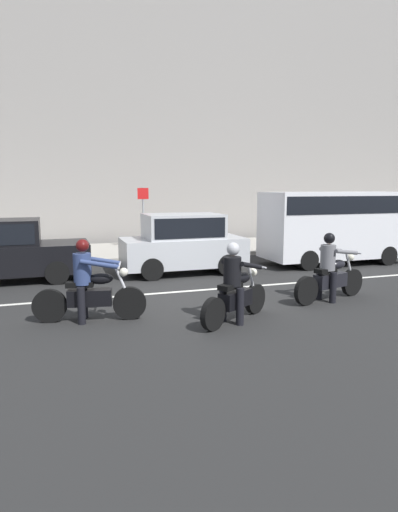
# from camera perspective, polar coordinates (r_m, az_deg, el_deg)

# --- Properties ---
(ground_plane) EXTENTS (80.00, 80.00, 0.00)m
(ground_plane) POSITION_cam_1_polar(r_m,az_deg,el_deg) (10.34, 0.24, -5.65)
(ground_plane) COLOR #242424
(sidewalk_slab) EXTENTS (40.00, 4.40, 0.14)m
(sidewalk_slab) POSITION_cam_1_polar(r_m,az_deg,el_deg) (17.96, -7.90, 0.72)
(sidewalk_slab) COLOR #A8A399
(sidewalk_slab) RESTS_ON ground_plane
(building_facade) EXTENTS (40.00, 1.40, 13.46)m
(building_facade) POSITION_cam_1_polar(r_m,az_deg,el_deg) (21.53, -10.05, 19.83)
(building_facade) COLOR gray
(building_facade) RESTS_ON ground_plane
(lane_marking_stripe) EXTENTS (18.00, 0.14, 0.01)m
(lane_marking_stripe) POSITION_cam_1_polar(r_m,az_deg,el_deg) (11.15, -1.72, -4.56)
(lane_marking_stripe) COLOR silver
(lane_marking_stripe) RESTS_ON ground_plane
(motorcycle_with_rider_black_leather) EXTENTS (1.80, 1.21, 1.57)m
(motorcycle_with_rider_black_leather) POSITION_cam_1_polar(r_m,az_deg,el_deg) (8.58, 4.69, -4.29)
(motorcycle_with_rider_black_leather) COLOR black
(motorcycle_with_rider_black_leather) RESTS_ON ground_plane
(motorcycle_with_rider_gray) EXTENTS (2.19, 0.87, 1.58)m
(motorcycle_with_rider_gray) POSITION_cam_1_polar(r_m,az_deg,el_deg) (10.60, 16.60, -2.10)
(motorcycle_with_rider_gray) COLOR black
(motorcycle_with_rider_gray) RESTS_ON ground_plane
(motorcycle_with_rider_denim_blue) EXTENTS (2.17, 0.77, 1.62)m
(motorcycle_with_rider_denim_blue) POSITION_cam_1_polar(r_m,az_deg,el_deg) (8.85, -14.05, -4.02)
(motorcycle_with_rider_denim_blue) COLOR black
(motorcycle_with_rider_denim_blue) RESTS_ON ground_plane
(parked_hatchback_silver) EXTENTS (3.67, 1.76, 1.80)m
(parked_hatchback_silver) POSITION_cam_1_polar(r_m,az_deg,el_deg) (13.35, -2.08, 1.72)
(parked_hatchback_silver) COLOR #B2B5BA
(parked_hatchback_silver) RESTS_ON ground_plane
(parked_van_white) EXTENTS (4.93, 1.96, 2.43)m
(parked_van_white) POSITION_cam_1_polar(r_m,az_deg,el_deg) (15.71, 17.13, 4.17)
(parked_van_white) COLOR silver
(parked_van_white) RESTS_ON ground_plane
(street_sign_post) EXTENTS (0.44, 0.08, 2.45)m
(street_sign_post) POSITION_cam_1_polar(r_m,az_deg,el_deg) (17.87, -7.22, 5.73)
(street_sign_post) COLOR gray
(street_sign_post) RESTS_ON sidewalk_slab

